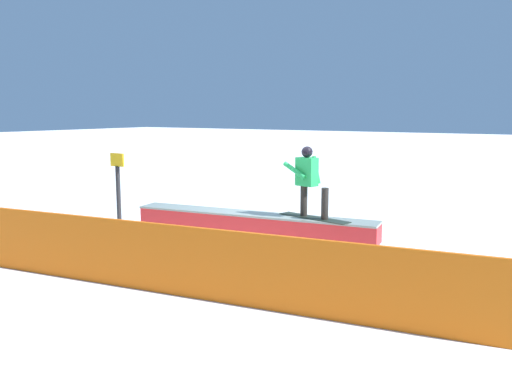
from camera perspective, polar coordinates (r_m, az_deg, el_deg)
ground_plane at (r=11.23m, az=-0.37°, el=-5.42°), size 120.00×120.00×0.00m
grind_box at (r=11.17m, az=-0.37°, el=-3.99°), size 5.25×1.32×0.63m
snowboarder at (r=10.59m, az=5.62°, el=1.31°), size 1.59×0.60×1.40m
safety_fence at (r=8.52m, az=-12.87°, el=-6.50°), size 10.71×1.60×1.06m
trail_marker at (r=12.70m, az=-14.38°, el=0.32°), size 0.40×0.10×1.77m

